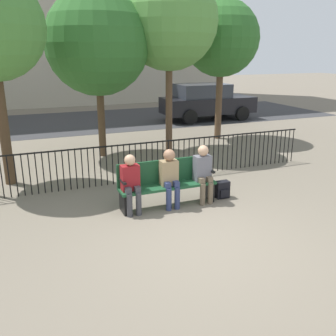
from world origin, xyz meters
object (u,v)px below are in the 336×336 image
Objects in this scene: park_bench at (166,181)px; tree_1 at (97,43)px; tree_2 at (221,39)px; backpack at (222,190)px; parked_car_1 at (206,101)px; tree_3 at (169,21)px; seated_person_1 at (170,175)px; seated_person_2 at (203,170)px; seated_person_0 at (131,181)px.

tree_1 is (-0.38, 4.23, 2.72)m from park_bench.
park_bench is 7.05m from tree_2.
backpack is at bearing -118.12° from tree_2.
tree_3 is at bearing -129.16° from parked_car_1.
seated_person_1 is 0.74m from seated_person_2.
backpack is 5.54m from tree_1.
tree_1 is at bearing 95.12° from park_bench.
backpack is at bearing -115.35° from parked_car_1.
tree_2 is (3.97, 5.17, 2.74)m from seated_person_1.
seated_person_2 reaches higher than seated_person_0.
seated_person_1 is (0.80, 0.00, 0.02)m from seated_person_0.
tree_1 reaches higher than seated_person_0.
parked_car_1 is at bearing 62.21° from seated_person_2.
seated_person_2 is at bearing -75.37° from tree_1.
tree_2 reaches higher than backpack.
seated_person_2 is at bearing -9.81° from park_bench.
parked_car_1 is at bearing 58.10° from park_bench.
seated_person_1 reaches higher than park_bench.
tree_1 is 0.88× the size of tree_3.
tree_3 reaches higher than tree_2.
park_bench is 0.42× the size of tree_1.
seated_person_2 is (0.76, -0.13, 0.18)m from park_bench.
parked_car_1 is (1.41, 3.64, -2.57)m from tree_2.
parked_car_1 reaches higher than seated_person_0.
tree_2 is at bearing 10.48° from tree_1.
seated_person_0 is at bearing -95.26° from tree_1.
seated_person_2 is at bearing 0.08° from seated_person_0.
seated_person_0 is 0.98× the size of seated_person_1.
seated_person_1 is 0.22× the size of tree_3.
parked_car_1 is (6.18, 8.81, 0.19)m from seated_person_0.
tree_1 reaches higher than parked_car_1.
tree_3 reaches higher than backpack.
tree_1 is 0.99× the size of tree_2.
seated_person_0 is at bearing -170.29° from park_bench.
tree_2 reaches higher than seated_person_0.
tree_3 is (1.73, 4.32, 3.17)m from seated_person_1.
park_bench is 0.47× the size of parked_car_1.
tree_1 is 1.11× the size of parked_car_1.
tree_2 is (4.77, 5.17, 2.76)m from seated_person_0.
seated_person_0 is at bearing -179.87° from seated_person_1.
tree_2 reaches higher than seated_person_1.
backpack is (1.22, 0.03, -0.50)m from seated_person_1.
tree_3 is at bearing 67.34° from park_bench.
backpack is (0.48, 0.02, -0.50)m from seated_person_2.
seated_person_0 is 1.54m from seated_person_2.
parked_car_1 reaches higher than park_bench.
tree_1 is at bearing 84.74° from seated_person_0.
park_bench is at bearing -84.88° from tree_1.
seated_person_0 is (-0.78, -0.13, 0.15)m from park_bench.
tree_1 is at bearing 104.63° from seated_person_2.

